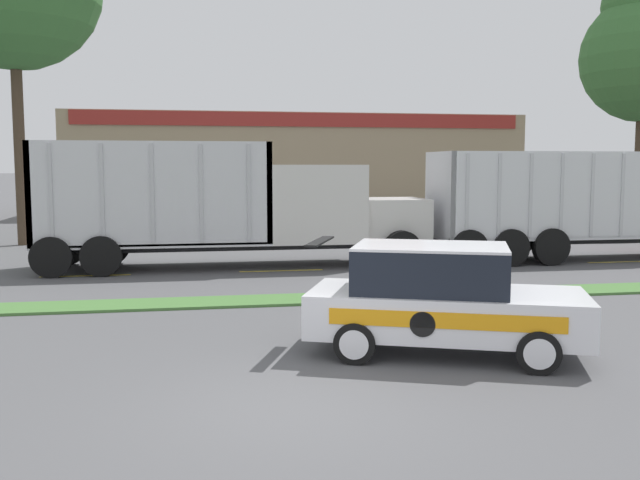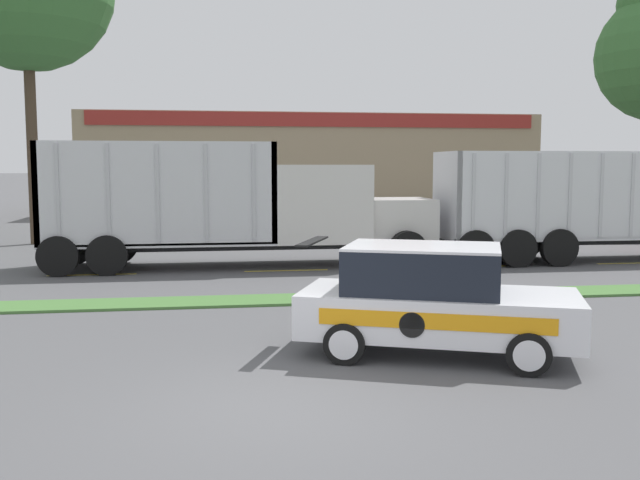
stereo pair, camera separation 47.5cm
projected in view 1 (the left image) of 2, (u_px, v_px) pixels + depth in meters
ground_plane at (301, 406)px, 8.90m from camera, size 600.00×600.00×0.00m
grass_verge at (254, 301)px, 15.70m from camera, size 120.00×1.22×0.06m
centre_line_4 at (85, 276)px, 19.47m from camera, size 2.40×0.14×0.01m
centre_line_5 at (281, 271)px, 20.42m from camera, size 2.40×0.14×0.01m
centre_line_6 at (460, 266)px, 21.37m from camera, size 2.40×0.14×0.01m
centre_line_7 at (623, 262)px, 22.31m from camera, size 2.40×0.14×0.01m
dump_truck_mid at (270, 211)px, 21.28m from camera, size 11.46×2.85×3.68m
rally_car at (441, 299)px, 11.34m from camera, size 4.70×3.33×1.78m
store_building_backdrop at (290, 165)px, 47.36m from camera, size 27.47×12.10×6.11m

